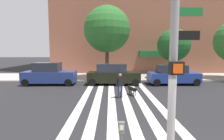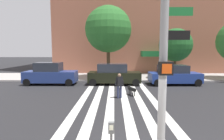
% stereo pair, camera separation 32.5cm
% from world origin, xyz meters
% --- Properties ---
extents(ground_plane, '(160.00, 160.00, 0.00)m').
position_xyz_m(ground_plane, '(0.00, 6.90, 0.00)').
color(ground_plane, '#232326').
extents(sidewalk_far, '(80.00, 6.00, 0.15)m').
position_xyz_m(sidewalk_far, '(0.00, 16.79, 0.07)').
color(sidewalk_far, '#A7A19C').
rests_on(sidewalk_far, ground_plane).
extents(crosswalk_stripes, '(4.95, 13.19, 0.01)m').
position_xyz_m(crosswalk_stripes, '(-0.67, 6.90, 0.00)').
color(crosswalk_stripes, silver).
rests_on(crosswalk_stripes, ground_plane).
extents(traffic_light_pole, '(0.74, 0.46, 5.80)m').
position_xyz_m(traffic_light_pole, '(0.19, -0.42, 3.52)').
color(traffic_light_pole, gray).
rests_on(traffic_light_pole, sidewalk_near).
extents(parked_car_near_curb, '(4.72, 1.97, 2.05)m').
position_xyz_m(parked_car_near_curb, '(-6.82, 12.34, 0.96)').
color(parked_car_near_curb, navy).
rests_on(parked_car_near_curb, ground_plane).
extents(parked_car_behind_first, '(4.81, 1.97, 1.93)m').
position_xyz_m(parked_car_behind_first, '(-0.92, 12.34, 0.93)').
color(parked_car_behind_first, black).
rests_on(parked_car_behind_first, ground_plane).
extents(parked_car_third_in_line, '(4.59, 2.12, 1.82)m').
position_xyz_m(parked_car_third_in_line, '(4.62, 12.34, 0.89)').
color(parked_car_third_in_line, navy).
rests_on(parked_car_third_in_line, ground_plane).
extents(street_tree_nearest, '(5.00, 5.00, 7.78)m').
position_xyz_m(street_tree_nearest, '(-1.54, 15.55, 5.41)').
color(street_tree_nearest, '#4C3823').
rests_on(street_tree_nearest, sidewalk_far).
extents(street_tree_middle, '(3.47, 3.47, 5.32)m').
position_xyz_m(street_tree_middle, '(5.56, 15.02, 3.73)').
color(street_tree_middle, '#4C3823').
rests_on(street_tree_middle, sidewalk_far).
extents(pedestrian_dog_walker, '(0.68, 0.38, 1.64)m').
position_xyz_m(pedestrian_dog_walker, '(-0.55, 7.46, 0.93)').
color(pedestrian_dog_walker, '#282D4C').
rests_on(pedestrian_dog_walker, ground_plane).
extents(dog_on_leash, '(0.59, 1.08, 0.65)m').
position_xyz_m(dog_on_leash, '(0.33, 8.19, 0.44)').
color(dog_on_leash, black).
rests_on(dog_on_leash, ground_plane).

